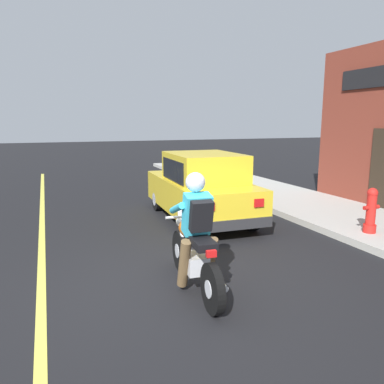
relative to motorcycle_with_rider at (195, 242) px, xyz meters
The scene contains 6 objects.
ground_plane 0.73m from the motorcycle_with_rider, 125.27° to the left, with size 80.00×80.00×0.00m, color black.
sidewalk_curb 5.72m from the motorcycle_with_rider, 34.65° to the left, with size 2.60×22.00×0.14m, color #ADAAA3.
lane_stripe 3.84m from the motorcycle_with_rider, 121.29° to the left, with size 0.12×19.80×0.01m, color #D1C64C.
motorcycle_with_rider is the anchor object (origin of this frame).
car_hatchback 3.70m from the motorcycle_with_rider, 66.00° to the left, with size 1.79×3.84×1.57m.
fire_hydrant 4.07m from the motorcycle_with_rider, 11.62° to the left, with size 0.36×0.24×0.88m.
Camera 1 is at (-1.62, -4.68, 2.26)m, focal length 35.00 mm.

